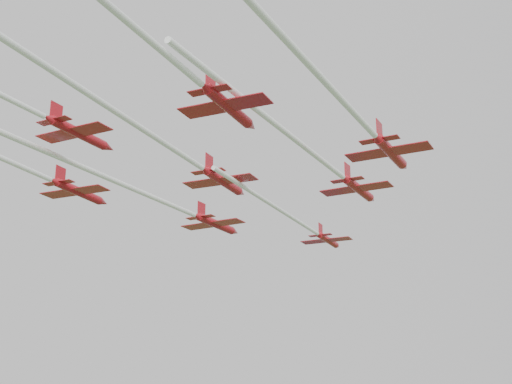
# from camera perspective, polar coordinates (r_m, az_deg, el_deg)

# --- Properties ---
(jet_lead) EXTENTS (17.68, 40.96, 2.38)m
(jet_lead) POSITION_cam_1_polar(r_m,az_deg,el_deg) (104.13, 4.05, -2.77)
(jet_lead) COLOR #B2141F
(jet_row2_left) EXTENTS (23.67, 47.97, 2.76)m
(jet_row2_left) POSITION_cam_1_polar(r_m,az_deg,el_deg) (92.57, -7.00, -0.94)
(jet_row2_left) COLOR #B2141F
(jet_row2_right) EXTENTS (21.69, 45.14, 2.71)m
(jet_row2_right) POSITION_cam_1_polar(r_m,az_deg,el_deg) (82.08, 5.71, 2.21)
(jet_row2_right) COLOR #B2141F
(jet_row3_left) EXTENTS (19.03, 45.89, 2.81)m
(jet_row3_left) POSITION_cam_1_polar(r_m,az_deg,el_deg) (89.45, -17.88, 1.77)
(jet_row3_left) COLOR #B2141F
(jet_row3_mid) EXTENTS (18.10, 44.02, 2.69)m
(jet_row3_mid) POSITION_cam_1_polar(r_m,az_deg,el_deg) (77.98, -5.76, 2.88)
(jet_row3_mid) COLOR #B2141F
(jet_row3_right) EXTENTS (23.15, 50.17, 2.58)m
(jet_row3_right) POSITION_cam_1_polar(r_m,az_deg,el_deg) (62.58, 7.31, 6.88)
(jet_row3_right) COLOR #B2141F
(jet_row4_left) EXTENTS (19.03, 39.65, 2.45)m
(jet_row4_left) POSITION_cam_1_polar(r_m,az_deg,el_deg) (68.92, -18.93, 6.96)
(jet_row4_left) COLOR #B2141F
(jet_row4_right) EXTENTS (20.38, 49.38, 2.56)m
(jet_row4_right) POSITION_cam_1_polar(r_m,az_deg,el_deg) (55.71, -7.91, 11.46)
(jet_row4_right) COLOR #B2141F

